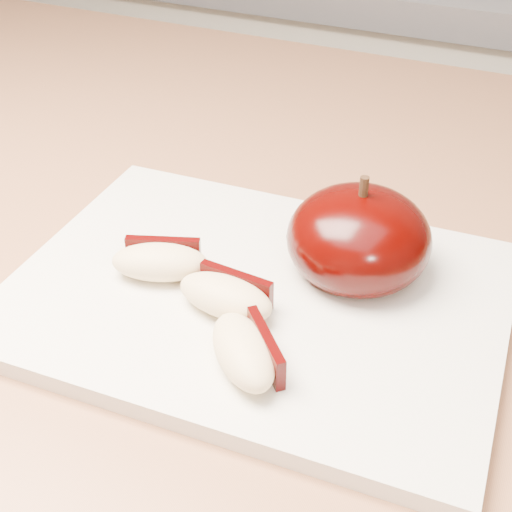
% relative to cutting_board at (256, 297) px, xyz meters
% --- Properties ---
extents(back_cabinet, '(2.40, 0.62, 0.94)m').
position_rel_cutting_board_xyz_m(back_cabinet, '(0.02, 0.83, -0.44)').
color(back_cabinet, silver).
rests_on(back_cabinet, ground).
extents(cutting_board, '(0.31, 0.23, 0.01)m').
position_rel_cutting_board_xyz_m(cutting_board, '(0.00, 0.00, 0.00)').
color(cutting_board, silver).
rests_on(cutting_board, island_counter).
extents(apple_half, '(0.12, 0.12, 0.07)m').
position_rel_cutting_board_xyz_m(apple_half, '(0.05, 0.05, 0.03)').
color(apple_half, black).
rests_on(apple_half, cutting_board).
extents(apple_wedge_a, '(0.07, 0.05, 0.02)m').
position_rel_cutting_board_xyz_m(apple_wedge_a, '(-0.06, -0.01, 0.02)').
color(apple_wedge_a, beige).
rests_on(apple_wedge_a, cutting_board).
extents(apple_wedge_b, '(0.06, 0.03, 0.02)m').
position_rel_cutting_board_xyz_m(apple_wedge_b, '(-0.01, -0.02, 0.02)').
color(apple_wedge_b, beige).
rests_on(apple_wedge_b, cutting_board).
extents(apple_wedge_c, '(0.06, 0.06, 0.02)m').
position_rel_cutting_board_xyz_m(apple_wedge_c, '(0.02, -0.06, 0.02)').
color(apple_wedge_c, beige).
rests_on(apple_wedge_c, cutting_board).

